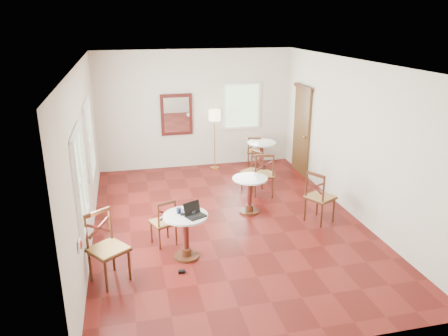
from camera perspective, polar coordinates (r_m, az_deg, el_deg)
The scene contains 17 objects.
ground at distance 8.47m, azimuth 0.46°, elevation -7.06°, with size 7.00×7.00×0.00m, color #5E1310.
room_shell at distance 8.06m, azimuth -0.38°, elevation 5.89°, with size 5.02×7.02×3.01m.
cafe_table_near at distance 7.12m, azimuth -5.00°, elevation -8.24°, with size 0.72×0.72×0.76m.
cafe_table_mid at distance 8.71m, azimuth 3.38°, elevation -3.03°, with size 0.70×0.70×0.74m.
cafe_table_back at distance 11.07m, azimuth 4.91°, elevation 1.91°, with size 0.73×0.73×0.77m.
chair_near_a at distance 7.58m, azimuth -7.88°, elevation -7.03°, with size 0.50×0.50×0.84m.
chair_near_b at distance 6.71m, azimuth -15.05°, elevation -10.06°, with size 0.69×0.69×1.08m.
chair_mid_a at distance 9.56m, azimuth 5.28°, elevation -0.79°, with size 0.58×0.58×0.99m.
chair_mid_b at distance 8.47m, azimuth 12.35°, elevation -3.71°, with size 0.64×0.64×1.03m.
chair_back_a at distance 11.48m, azimuth 3.98°, elevation 2.21°, with size 0.47×0.47×0.81m.
chair_back_b at distance 9.91m, azimuth 3.81°, elevation -0.40°, with size 0.55×0.55×0.87m.
floor_lamp at distance 11.03m, azimuth -1.25°, elevation 6.39°, with size 0.30×0.30×1.54m.
laptop at distance 6.93m, azimuth -3.92°, elevation -5.85°, with size 0.38×0.35×0.21m.
mouse at distance 6.97m, azimuth -5.39°, elevation -6.02°, with size 0.11×0.07×0.04m, color black.
navy_mug at distance 7.04m, azimuth -5.89°, elevation -5.58°, with size 0.11×0.08×0.09m.
water_glass at distance 6.88m, azimuth -3.95°, elevation -6.05°, with size 0.06×0.06×0.10m, color white.
power_adapter at distance 6.94m, azimuth -5.54°, elevation -13.33°, with size 0.11×0.07×0.04m, color black.
Camera 1 is at (-1.78, -7.39, 3.73)m, focal length 34.99 mm.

